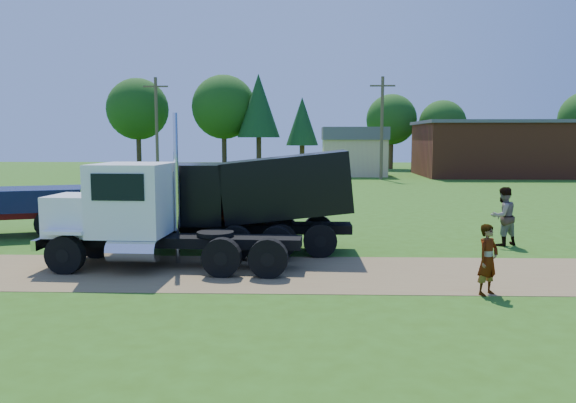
{
  "coord_description": "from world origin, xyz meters",
  "views": [
    {
      "loc": [
        -0.68,
        -15.01,
        3.69
      ],
      "look_at": [
        -1.26,
        3.3,
        1.6
      ],
      "focal_mm": 35.0,
      "sensor_mm": 36.0,
      "label": 1
    }
  ],
  "objects_px": {
    "black_dump_truck": "(245,196)",
    "orange_pickup": "(218,211)",
    "white_semi_tractor": "(137,215)",
    "spectator_a": "(488,260)"
  },
  "relations": [
    {
      "from": "spectator_a",
      "to": "orange_pickup",
      "type": "bearing_deg",
      "value": 95.04
    },
    {
      "from": "black_dump_truck",
      "to": "orange_pickup",
      "type": "distance_m",
      "value": 4.1
    },
    {
      "from": "black_dump_truck",
      "to": "orange_pickup",
      "type": "height_order",
      "value": "black_dump_truck"
    },
    {
      "from": "orange_pickup",
      "to": "spectator_a",
      "type": "distance_m",
      "value": 11.64
    },
    {
      "from": "white_semi_tractor",
      "to": "black_dump_truck",
      "type": "height_order",
      "value": "white_semi_tractor"
    },
    {
      "from": "white_semi_tractor",
      "to": "orange_pickup",
      "type": "bearing_deg",
      "value": 80.09
    },
    {
      "from": "orange_pickup",
      "to": "white_semi_tractor",
      "type": "bearing_deg",
      "value": 150.17
    },
    {
      "from": "black_dump_truck",
      "to": "spectator_a",
      "type": "relative_size",
      "value": 4.53
    },
    {
      "from": "white_semi_tractor",
      "to": "black_dump_truck",
      "type": "xyz_separation_m",
      "value": [
        2.84,
        2.4,
        0.31
      ]
    },
    {
      "from": "black_dump_truck",
      "to": "orange_pickup",
      "type": "bearing_deg",
      "value": 110.95
    }
  ]
}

